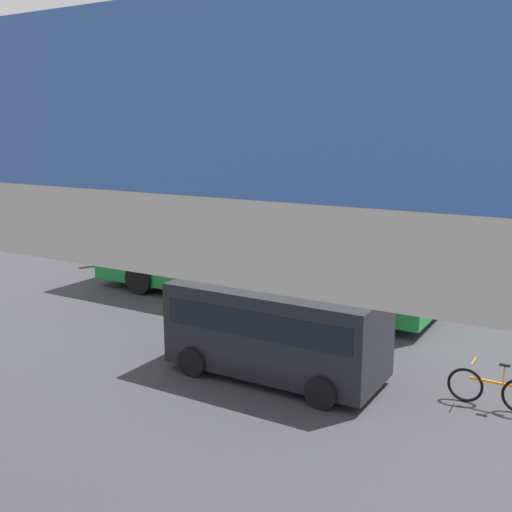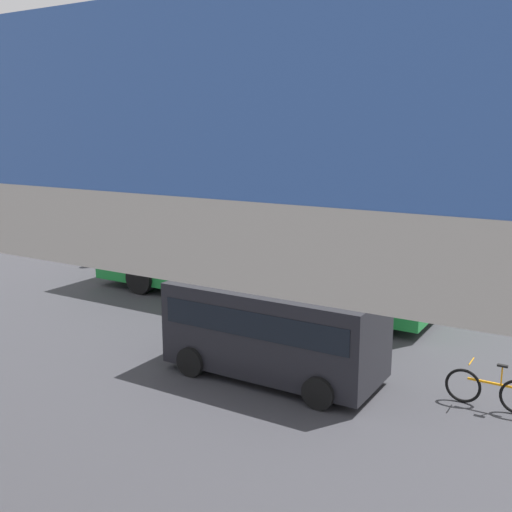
# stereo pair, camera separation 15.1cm
# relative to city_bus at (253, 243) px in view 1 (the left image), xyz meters

# --- Properties ---
(ground) EXTENTS (80.00, 80.00, 0.00)m
(ground) POSITION_rel_city_bus_xyz_m (1.17, 0.18, -1.88)
(ground) COLOR #38383D
(city_bus) EXTENTS (11.54, 2.85, 3.15)m
(city_bus) POSITION_rel_city_bus_xyz_m (0.00, 0.00, 0.00)
(city_bus) COLOR #1E8C38
(city_bus) RESTS_ON ground
(parked_van) EXTENTS (4.80, 2.17, 2.05)m
(parked_van) POSITION_rel_city_bus_xyz_m (-3.58, 4.95, -0.70)
(parked_van) COLOR black
(parked_van) RESTS_ON ground
(bicycle_orange) EXTENTS (1.77, 0.44, 0.96)m
(bicycle_orange) POSITION_rel_city_bus_xyz_m (-8.07, 4.15, -1.51)
(bicycle_orange) COLOR black
(bicycle_orange) RESTS_ON ground
(pedestrian) EXTENTS (0.38, 0.38, 1.79)m
(pedestrian) POSITION_rel_city_bus_xyz_m (7.81, -1.28, -1.00)
(pedestrian) COLOR #2D2D38
(pedestrian) RESTS_ON ground
(traffic_sign) EXTENTS (0.08, 0.60, 2.80)m
(traffic_sign) POSITION_rel_city_bus_xyz_m (7.93, -4.35, 0.01)
(traffic_sign) COLOR slate
(traffic_sign) RESTS_ON ground
(lane_dash_leftmost) EXTENTS (2.00, 0.20, 0.01)m
(lane_dash_leftmost) POSITION_rel_city_bus_xyz_m (-6.83, -3.03, -1.88)
(lane_dash_leftmost) COLOR silver
(lane_dash_leftmost) RESTS_ON ground
(lane_dash_left) EXTENTS (2.00, 0.20, 0.01)m
(lane_dash_left) POSITION_rel_city_bus_xyz_m (-2.83, -3.03, -1.88)
(lane_dash_left) COLOR silver
(lane_dash_left) RESTS_ON ground
(lane_dash_centre) EXTENTS (2.00, 0.20, 0.01)m
(lane_dash_centre) POSITION_rel_city_bus_xyz_m (1.17, -3.03, -1.88)
(lane_dash_centre) COLOR silver
(lane_dash_centre) RESTS_ON ground
(lane_dash_right) EXTENTS (2.00, 0.20, 0.01)m
(lane_dash_right) POSITION_rel_city_bus_xyz_m (5.17, -3.03, -1.88)
(lane_dash_right) COLOR silver
(lane_dash_right) RESTS_ON ground
(lane_dash_rightmost) EXTENTS (2.00, 0.20, 0.01)m
(lane_dash_rightmost) POSITION_rel_city_bus_xyz_m (9.17, -3.03, -1.88)
(lane_dash_rightmost) COLOR silver
(lane_dash_rightmost) RESTS_ON ground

